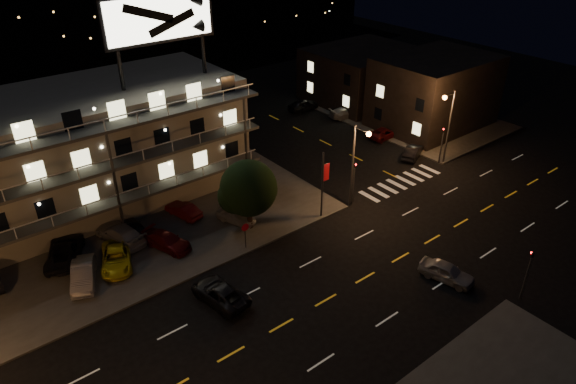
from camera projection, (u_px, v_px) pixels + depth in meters
ground at (346, 289)px, 37.59m from camera, size 140.00×140.00×0.00m
curb_nw at (63, 233)px, 43.59m from camera, size 44.00×24.00×0.15m
curb_ne at (405, 115)px, 67.23m from camera, size 16.00×24.00×0.15m
motel at (82, 149)px, 45.76m from camera, size 28.00×13.80×18.10m
side_bldg_front at (434, 92)px, 62.42m from camera, size 14.06×10.00×8.50m
side_bldg_back at (363, 75)px, 70.93m from camera, size 14.06×12.00×7.00m
streetlight_nc at (356, 158)px, 45.05m from camera, size 0.44×1.92×8.00m
streetlight_ne at (448, 120)px, 52.62m from camera, size 1.92×0.44×8.00m
signal_nw at (354, 178)px, 46.90m from camera, size 0.20×0.27×4.60m
signal_sw at (528, 270)px, 35.37m from camera, size 0.20×0.27×4.60m
signal_ne at (442, 141)px, 53.88m from camera, size 0.27×0.20×4.60m
banner_north at (323, 183)px, 44.30m from camera, size 0.83×0.16×6.40m
stop_sign at (245, 232)px, 40.93m from camera, size 0.91×0.11×2.61m
tree at (248, 190)px, 42.42m from camera, size 4.98×4.80×6.27m
lot_car_1 at (83, 275)px, 37.62m from camera, size 3.08×4.64×1.45m
lot_car_2 at (116, 258)px, 39.43m from camera, size 3.84×5.25×1.33m
lot_car_3 at (167, 241)px, 41.46m from camera, size 3.13×4.64×1.25m
lot_car_4 at (236, 216)px, 44.70m from camera, size 2.62×3.89×1.23m
lot_car_6 at (65, 251)px, 40.04m from camera, size 4.51×5.92×1.49m
lot_car_7 at (120, 234)px, 42.11m from camera, size 3.11×5.48×1.50m
lot_car_8 at (134, 228)px, 43.04m from camera, size 1.48×3.68×1.25m
lot_car_9 at (183, 210)px, 45.52m from camera, size 2.10×3.94×1.23m
side_car_0 at (413, 152)px, 56.11m from camera, size 4.23×2.91×1.32m
side_car_1 at (384, 133)px, 60.70m from camera, size 4.45×2.13×1.22m
side_car_2 at (347, 112)px, 66.24m from camera, size 5.04×3.07×1.37m
side_car_3 at (303, 105)px, 68.42m from camera, size 4.39×1.79×1.49m
road_car_east at (447, 272)px, 38.16m from camera, size 2.57×4.36×1.39m
road_car_west at (220, 293)px, 36.18m from camera, size 2.89×5.05×1.33m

